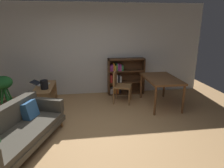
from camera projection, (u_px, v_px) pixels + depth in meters
ground_plane at (100, 138)px, 3.80m from camera, size 8.16×8.16×0.00m
back_wall_panel at (92, 50)px, 5.98m from camera, size 6.80×0.10×2.70m
fabric_couch at (15, 130)px, 3.39m from camera, size 1.39×2.06×0.74m
media_console at (45, 97)px, 5.12m from camera, size 0.43×1.16×0.58m
open_laptop at (41, 84)px, 5.17m from camera, size 0.48×0.38×0.10m
desk_speaker at (44, 85)px, 4.80m from camera, size 0.18×0.18×0.22m
potted_floor_plant at (3, 87)px, 4.87m from camera, size 0.49×0.46×0.89m
dining_table at (161, 81)px, 5.20m from camera, size 0.81×1.28×0.76m
dining_chair_near at (120, 85)px, 5.45m from camera, size 0.59×0.58×0.88m
bookshelf at (123, 76)px, 6.16m from camera, size 1.12×0.30×1.11m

